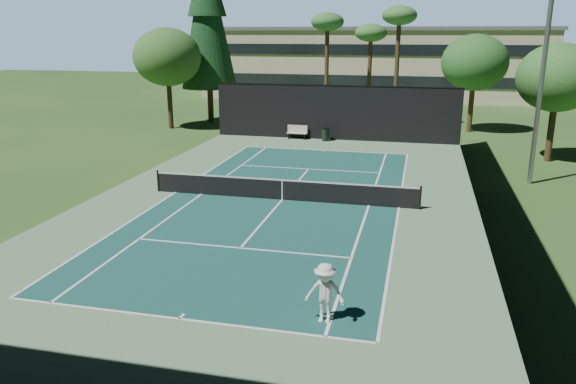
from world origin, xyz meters
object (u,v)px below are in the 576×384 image
tennis_net (282,189)px  tennis_ball_c (340,187)px  tennis_ball_b (215,189)px  tennis_ball_d (236,181)px  trash_bin (325,135)px  player (325,293)px  park_bench (297,132)px  tennis_ball_a (21,289)px

tennis_net → tennis_ball_c: tennis_net is taller
tennis_net → tennis_ball_b: 3.91m
tennis_ball_d → trash_bin: size_ratio=0.07×
tennis_ball_c → trash_bin: trash_bin is taller
player → park_bench: player is taller
tennis_ball_b → trash_bin: (3.19, 14.39, 0.45)m
tennis_net → tennis_ball_a: bearing=-116.3°
tennis_ball_d → park_bench: size_ratio=0.04×
tennis_net → player: bearing=-70.3°
tennis_net → tennis_ball_d: 4.35m
tennis_ball_c → park_bench: 13.84m
player → trash_bin: (-4.52, 26.42, -0.39)m
tennis_ball_c → tennis_net: bearing=-129.3°
trash_bin → tennis_net: bearing=-87.9°
tennis_ball_a → park_bench: bearing=84.0°
player → tennis_ball_c: player is taller
tennis_ball_a → tennis_ball_b: 12.39m
player → trash_bin: 26.81m
park_bench → trash_bin: (2.19, -0.35, -0.07)m
tennis_net → tennis_ball_d: bearing=139.5°
tennis_ball_d → trash_bin: bearing=77.8°
park_bench → player: bearing=-75.9°
player → tennis_ball_b: (-7.71, 12.04, -0.83)m
tennis_ball_b → park_bench: park_bench is taller
player → tennis_ball_d: size_ratio=25.72×
tennis_ball_a → tennis_ball_c: (7.93, 14.14, 0.00)m
park_bench → tennis_ball_c: bearing=-68.4°
tennis_ball_d → park_bench: (0.53, 12.91, 0.51)m
tennis_ball_d → trash_bin: (2.73, 12.56, 0.44)m
player → tennis_ball_c: size_ratio=27.57×
tennis_ball_a → trash_bin: bearing=79.3°
tennis_net → park_bench: (-2.75, 15.72, -0.01)m
tennis_ball_c → trash_bin: bearing=103.1°
trash_bin → tennis_ball_b: bearing=-102.5°
tennis_ball_a → tennis_ball_c: 16.21m
tennis_net → park_bench: tennis_net is taller
tennis_ball_a → tennis_ball_d: 14.27m
tennis_ball_c → tennis_ball_d: (-5.62, -0.05, 0.00)m
tennis_ball_a → tennis_ball_d: tennis_ball_d is taller
player → tennis_ball_b: 14.32m
tennis_net → trash_bin: size_ratio=13.65×
player → tennis_ball_d: 15.67m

